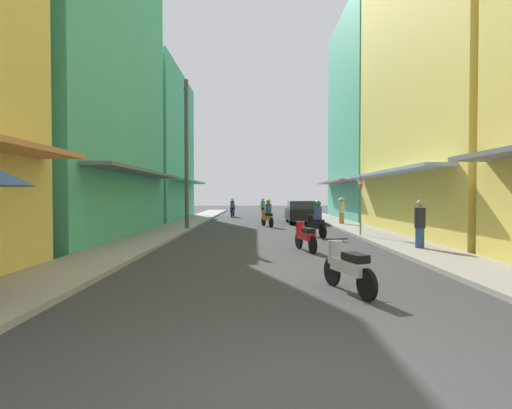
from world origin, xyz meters
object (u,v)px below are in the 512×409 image
object	(u,v)px
motorbike_orange	(269,214)
motorbike_white	(264,208)
parked_car	(302,212)
utility_pole	(188,154)
street_sign_no_entry	(362,198)
motorbike_blue	(234,208)
motorbike_black	(318,221)
pedestrian_foreground	(422,226)
motorbike_silver	(348,265)
pedestrian_midway	(343,209)
motorbike_red	(307,236)

from	to	relation	value
motorbike_orange	motorbike_white	size ratio (longest dim) A/B	0.96
motorbike_orange	parked_car	world-z (taller)	motorbike_orange
utility_pole	street_sign_no_entry	bearing A→B (deg)	-25.35
motorbike_blue	parked_car	bearing A→B (deg)	-57.10
motorbike_black	pedestrian_foreground	world-z (taller)	pedestrian_foreground
motorbike_black	motorbike_orange	xyz separation A→B (m)	(-1.96, 5.68, 0.00)
parked_car	street_sign_no_entry	xyz separation A→B (m)	(1.56, -8.83, 0.98)
pedestrian_foreground	street_sign_no_entry	distance (m)	4.29
utility_pole	motorbike_white	bearing A→B (deg)	71.46
street_sign_no_entry	motorbike_silver	bearing A→B (deg)	-105.94
motorbike_silver	motorbike_black	world-z (taller)	motorbike_black
pedestrian_foreground	pedestrian_midway	xyz separation A→B (m)	(-0.20, 10.98, 0.13)
motorbike_red	pedestrian_midway	xyz separation A→B (m)	(3.49, 10.84, 0.46)
motorbike_blue	pedestrian_midway	size ratio (longest dim) A/B	1.06
motorbike_red	motorbike_orange	bearing A→B (deg)	95.36
parked_car	motorbike_blue	bearing A→B (deg)	122.90
pedestrian_foreground	pedestrian_midway	world-z (taller)	pedestrian_midway
motorbike_silver	motorbike_white	bearing A→B (deg)	92.56
pedestrian_midway	street_sign_no_entry	size ratio (longest dim) A/B	0.64
motorbike_white	street_sign_no_entry	bearing A→B (deg)	-76.55
motorbike_orange	motorbike_red	xyz separation A→B (m)	(0.94, -10.06, -0.20)
motorbike_blue	motorbike_white	bearing A→B (deg)	-1.30
motorbike_orange	pedestrian_foreground	distance (m)	11.21
motorbike_silver	pedestrian_foreground	distance (m)	6.53
motorbike_black	street_sign_no_entry	bearing A→B (deg)	-12.97
pedestrian_foreground	pedestrian_midway	distance (m)	10.98
pedestrian_midway	motorbike_orange	bearing A→B (deg)	-170.13
motorbike_silver	street_sign_no_entry	xyz separation A→B (m)	(2.73, 9.55, 1.21)
motorbike_silver	motorbike_black	xyz separation A→B (m)	(0.90, 9.97, 0.20)
motorbike_white	parked_car	size ratio (longest dim) A/B	0.44
motorbike_blue	motorbike_black	distance (m)	16.49
parked_car	motorbike_red	bearing A→B (deg)	-95.72
parked_car	motorbike_orange	bearing A→B (deg)	-129.18
motorbike_orange	utility_pole	xyz separation A→B (m)	(-4.25, -2.29, 3.26)
motorbike_silver	street_sign_no_entry	bearing A→B (deg)	74.06
motorbike_orange	motorbike_red	distance (m)	10.11
motorbike_silver	motorbike_orange	xyz separation A→B (m)	(-1.06, 15.65, 0.20)
motorbike_orange	pedestrian_foreground	bearing A→B (deg)	-65.54
motorbike_white	motorbike_blue	bearing A→B (deg)	178.70
motorbike_black	parked_car	distance (m)	8.41
motorbike_orange	utility_pole	world-z (taller)	utility_pole
pedestrian_foreground	motorbike_black	bearing A→B (deg)	120.65
motorbike_silver	motorbike_red	bearing A→B (deg)	91.16
motorbike_orange	motorbike_blue	bearing A→B (deg)	104.27
motorbike_white	utility_pole	bearing A→B (deg)	-108.54
utility_pole	street_sign_no_entry	distance (m)	9.17
street_sign_no_entry	pedestrian_foreground	bearing A→B (deg)	-78.21
motorbike_orange	motorbike_black	bearing A→B (deg)	-70.96
motorbike_orange	motorbike_red	world-z (taller)	motorbike_orange
pedestrian_foreground	motorbike_silver	bearing A→B (deg)	-123.37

